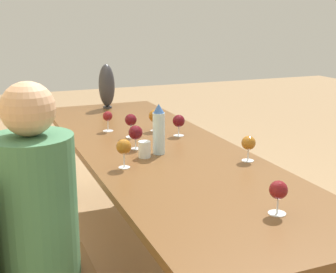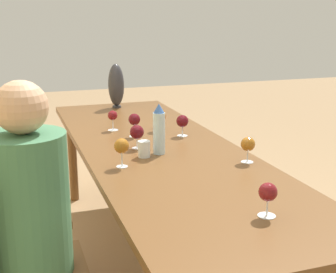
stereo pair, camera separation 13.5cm
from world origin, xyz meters
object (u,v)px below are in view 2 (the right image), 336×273
(vase, at_px, (116,85))
(wine_glass_6, at_px, (248,145))
(water_tumbler, at_px, (144,149))
(wine_glass_7, at_px, (113,116))
(chair_far, at_px, (12,206))
(chair_near, at_px, (16,264))
(wine_glass_0, at_px, (137,132))
(wine_glass_3, at_px, (160,116))
(wine_glass_5, at_px, (268,193))
(wine_glass_1, at_px, (122,146))
(water_bottle, at_px, (159,130))
(wine_glass_2, at_px, (182,122))
(wine_glass_4, at_px, (134,120))
(person_near, at_px, (33,221))

(vase, bearing_deg, wine_glass_6, -169.16)
(water_tumbler, distance_m, wine_glass_7, 0.62)
(wine_glass_7, distance_m, chair_far, 0.84)
(chair_near, bearing_deg, wine_glass_0, -50.35)
(vase, relative_size, wine_glass_3, 2.51)
(wine_glass_5, height_order, chair_far, chair_far)
(vase, xyz_separation_m, wine_glass_1, (-1.47, 0.31, -0.08))
(water_tumbler, bearing_deg, water_bottle, -70.77)
(wine_glass_2, height_order, chair_far, chair_far)
(wine_glass_4, bearing_deg, wine_glass_6, -148.97)
(water_bottle, distance_m, person_near, 0.85)
(chair_far, bearing_deg, chair_near, 180.00)
(water_bottle, height_order, wine_glass_3, water_bottle)
(chair_far, bearing_deg, wine_glass_1, -125.00)
(wine_glass_2, xyz_separation_m, wine_glass_6, (-0.60, -0.13, 0.00))
(wine_glass_4, xyz_separation_m, wine_glass_6, (-0.68, -0.41, -0.01))
(wine_glass_2, bearing_deg, wine_glass_0, 117.37)
(person_near, bearing_deg, chair_near, 90.00)
(chair_far, bearing_deg, wine_glass_7, -60.21)
(wine_glass_4, xyz_separation_m, wine_glass_5, (-1.28, -0.16, -0.01))
(wine_glass_3, bearing_deg, wine_glass_1, 147.71)
(wine_glass_6, relative_size, person_near, 0.10)
(wine_glass_6, bearing_deg, chair_near, 97.14)
(wine_glass_7, bearing_deg, chair_far, 119.79)
(vase, xyz_separation_m, wine_glass_4, (-0.93, 0.10, -0.08))
(wine_glass_0, relative_size, wine_glass_2, 1.02)
(wine_glass_0, xyz_separation_m, wine_glass_3, (0.35, -0.25, 0.00))
(wine_glass_4, distance_m, wine_glass_5, 1.29)
(wine_glass_5, height_order, person_near, person_near)
(person_near, bearing_deg, wine_glass_3, -42.81)
(wine_glass_0, height_order, wine_glass_3, wine_glass_3)
(wine_glass_2, bearing_deg, chair_far, 95.18)
(vase, height_order, wine_glass_7, vase)
(wine_glass_3, bearing_deg, wine_glass_6, -164.32)
(water_tumbler, bearing_deg, chair_far, 69.94)
(wine_glass_0, distance_m, wine_glass_5, 1.05)
(wine_glass_1, xyz_separation_m, wine_glass_4, (0.54, -0.21, -0.00))
(wine_glass_7, bearing_deg, person_near, 151.07)
(person_near, bearing_deg, wine_glass_7, -28.93)
(wine_glass_0, relative_size, chair_far, 0.15)
(wine_glass_0, bearing_deg, water_tumbler, 177.41)
(wine_glass_5, xyz_separation_m, wine_glass_7, (1.48, 0.25, 0.00))
(wine_glass_7, distance_m, person_near, 1.18)
(wine_glass_0, distance_m, person_near, 0.85)
(wine_glass_0, relative_size, wine_glass_6, 1.01)
(wine_glass_3, bearing_deg, water_tumbler, 153.70)
(wine_glass_6, xyz_separation_m, chair_far, (0.51, 1.15, -0.38))
(chair_far, bearing_deg, person_near, -172.55)
(wine_glass_3, distance_m, wine_glass_4, 0.21)
(wine_glass_2, height_order, wine_glass_4, wine_glass_4)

